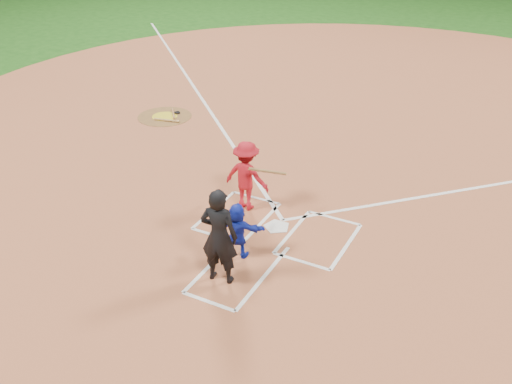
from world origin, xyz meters
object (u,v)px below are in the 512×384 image
at_px(catcher, 237,230).
at_px(home_plate, 277,227).
at_px(on_deck_circle, 165,116).
at_px(batter_at_plate, 246,176).
at_px(umpire, 219,236).

bearing_deg(catcher, home_plate, -114.81).
height_order(on_deck_circle, catcher, catcher).
bearing_deg(catcher, batter_at_plate, -81.35).
height_order(home_plate, catcher, catcher).
distance_m(on_deck_circle, batter_at_plate, 6.26).
xyz_separation_m(on_deck_circle, batter_at_plate, (4.97, -3.73, 0.81)).
bearing_deg(umpire, catcher, -92.57).
relative_size(catcher, umpire, 0.61).
xyz_separation_m(catcher, batter_at_plate, (-0.73, 1.74, 0.23)).
bearing_deg(catcher, umpire, 82.54).
xyz_separation_m(home_plate, umpire, (-0.15, -2.12, 0.95)).
bearing_deg(on_deck_circle, umpire, -47.32).
relative_size(home_plate, umpire, 0.31).
bearing_deg(umpire, home_plate, -103.27).
distance_m(umpire, batter_at_plate, 2.69).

